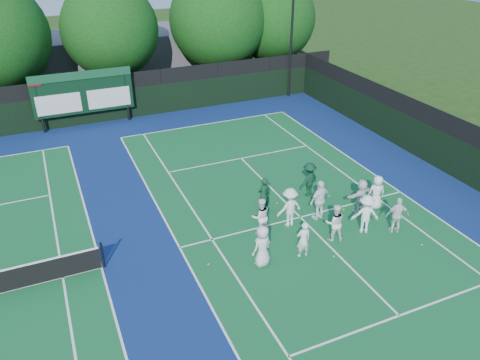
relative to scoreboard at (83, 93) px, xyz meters
name	(u,v)px	position (x,y,z in m)	size (l,w,h in m)	color
ground	(312,229)	(7.01, -15.59, -2.19)	(120.00, 120.00, 0.00)	#203D10
court_apron	(167,251)	(1.01, -14.59, -2.19)	(34.00, 32.00, 0.01)	navy
near_court	(300,217)	(7.01, -14.59, -2.18)	(11.05, 23.85, 0.01)	#125B2A
back_fence	(101,102)	(1.01, 0.41, -0.83)	(34.00, 0.08, 3.00)	black
divider_fence_right	(462,154)	(16.01, -14.59, -0.83)	(0.08, 32.00, 3.00)	black
scoreboard	(83,93)	(0.00, 0.00, 0.00)	(6.00, 0.21, 3.55)	black
clubhouse	(134,57)	(5.01, 8.41, -0.19)	(18.00, 6.00, 4.00)	#5C5B61
light_pole_right	(293,7)	(14.51, 0.11, 4.11)	(1.20, 0.30, 10.12)	black
tree_c	(112,31)	(2.86, 3.99, 2.72)	(6.44, 6.44, 8.30)	black
tree_d	(220,23)	(10.64, 3.99, 2.75)	(7.09, 7.09, 8.67)	black
tree_e	(274,21)	(15.15, 3.99, 2.54)	(6.42, 6.42, 8.11)	black
tennis_ball_0	(334,256)	(6.78, -17.52, -2.16)	(0.07, 0.07, 0.07)	yellow
tennis_ball_1	(362,196)	(10.57, -14.23, -2.16)	(0.07, 0.07, 0.07)	yellow
tennis_ball_2	(422,245)	(10.43, -18.30, -2.16)	(0.07, 0.07, 0.07)	yellow
tennis_ball_3	(208,264)	(2.21, -16.03, -2.16)	(0.07, 0.07, 0.07)	yellow
tennis_ball_4	(277,203)	(6.61, -13.18, -2.16)	(0.07, 0.07, 0.07)	yellow
tennis_ball_5	(344,209)	(9.09, -14.84, -2.16)	(0.07, 0.07, 0.07)	yellow
player_front_0	(262,246)	(4.08, -16.79, -1.34)	(0.83, 0.54, 1.69)	silver
player_front_1	(303,240)	(5.72, -16.96, -1.43)	(0.56, 0.37, 1.53)	white
player_front_2	(335,223)	(7.40, -16.53, -1.37)	(0.80, 0.62, 1.64)	white
player_front_3	(365,214)	(8.88, -16.54, -1.34)	(1.10, 0.63, 1.71)	white
player_front_4	(397,215)	(10.07, -17.08, -1.39)	(0.94, 0.39, 1.61)	white
player_back_0	(261,216)	(4.90, -14.94, -1.37)	(0.79, 0.62, 1.64)	white
player_back_1	(289,207)	(6.26, -14.88, -1.31)	(1.13, 0.65, 1.75)	white
player_back_2	(320,200)	(7.69, -14.96, -1.27)	(1.09, 0.45, 1.85)	white
player_back_3	(361,195)	(9.71, -15.13, -1.42)	(1.43, 0.46, 1.54)	white
player_back_4	(376,192)	(10.46, -15.23, -1.39)	(0.79, 0.51, 1.61)	white
coach_left	(264,195)	(5.76, -13.46, -1.37)	(0.60, 0.39, 1.65)	#0F3820
coach_right	(309,179)	(8.31, -13.04, -1.36)	(1.08, 0.62, 1.67)	#0E331F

